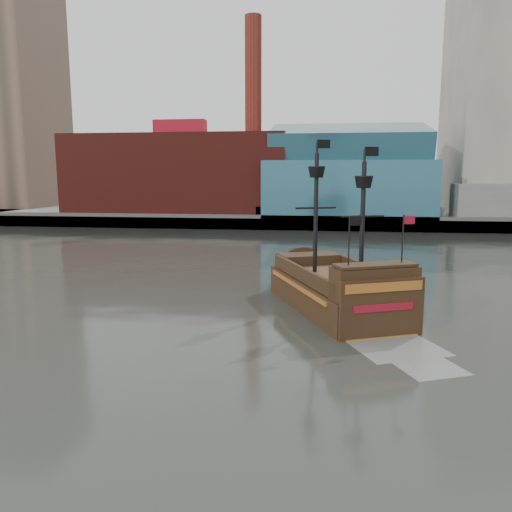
# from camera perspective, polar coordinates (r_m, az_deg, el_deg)

# --- Properties ---
(ground) EXTENTS (400.00, 400.00, 0.00)m
(ground) POSITION_cam_1_polar(r_m,az_deg,el_deg) (26.53, -5.79, -11.78)
(ground) COLOR #252723
(ground) RESTS_ON ground
(promenade_far) EXTENTS (220.00, 60.00, 2.00)m
(promenade_far) POSITION_cam_1_polar(r_m,az_deg,el_deg) (116.52, 4.86, 5.02)
(promenade_far) COLOR slate
(promenade_far) RESTS_ON ground
(seawall) EXTENTS (220.00, 1.00, 2.60)m
(seawall) POSITION_cam_1_polar(r_m,az_deg,el_deg) (87.14, 3.85, 3.82)
(seawall) COLOR #4C4C49
(seawall) RESTS_ON ground
(skyline) EXTENTS (149.00, 45.00, 62.00)m
(skyline) POSITION_cam_1_polar(r_m,az_deg,el_deg) (109.66, 7.67, 17.05)
(skyline) COLOR brown
(skyline) RESTS_ON promenade_far
(pirate_ship) EXTENTS (11.40, 17.82, 12.87)m
(pirate_ship) POSITION_cam_1_polar(r_m,az_deg,el_deg) (35.97, 9.16, -4.27)
(pirate_ship) COLOR black
(pirate_ship) RESTS_ON ground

